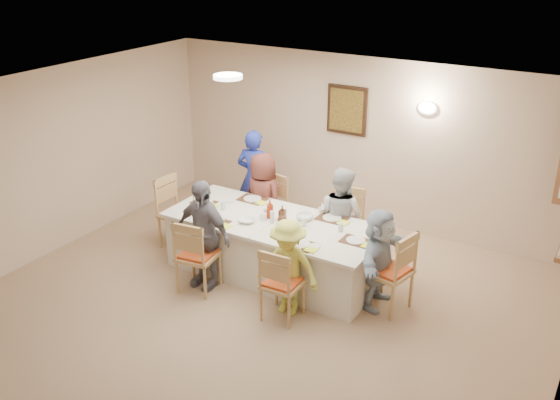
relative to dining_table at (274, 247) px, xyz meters
The scene contains 44 objects.
ground 1.46m from the dining_table, 78.67° to the right, with size 7.00×7.00×0.00m, color #A38161.
room_walls 1.81m from the dining_table, 78.67° to the right, with size 7.00×7.00×7.00m.
wall_picture 2.46m from the dining_table, 90.62° to the left, with size 0.62×0.05×0.72m.
wall_sconce 2.81m from the dining_table, 60.18° to the left, with size 0.26×0.09×0.18m, color white.
ceiling_light 2.21m from the dining_table, behind, with size 0.36×0.36×0.05m, color white.
dining_table is the anchor object (origin of this frame).
chair_back_left 1.00m from the dining_table, 126.87° to the left, with size 0.46×0.46×0.95m, color tan, non-canonical shape.
chair_back_right 1.01m from the dining_table, 53.13° to the left, with size 0.47×0.47×0.99m, color tan, non-canonical shape.
chair_front_left 1.01m from the dining_table, 126.87° to the right, with size 0.46×0.46×0.97m, color tan, non-canonical shape.
chair_front_right 1.00m from the dining_table, 53.13° to the right, with size 0.44×0.44×0.91m, color tan, non-canonical shape.
chair_left_end 1.56m from the dining_table, behind, with size 0.49×0.49×1.01m, color tan, non-canonical shape.
chair_right_end 1.55m from the dining_table, ahead, with size 0.48×0.48×1.01m, color tan, non-canonical shape.
diner_back_left 0.95m from the dining_table, 131.42° to the left, with size 0.73×0.55×1.34m, color brown.
diner_back_right 0.96m from the dining_table, 48.58° to the left, with size 0.75×0.63×1.36m, color silver.
diner_front_left 0.96m from the dining_table, 131.42° to the right, with size 0.85×0.42×1.41m, color slate.
diner_front_right 0.93m from the dining_table, 48.58° to the right, with size 0.79×0.50×1.17m, color #D9DE54.
diner_right_end 1.44m from the dining_table, ahead, with size 0.38×1.15×1.23m, color #AABCD1.
caregiver 1.60m from the dining_table, 132.40° to the left, with size 0.58×0.43×1.48m, color #2334B1.
placemat_fl 0.83m from the dining_table, 145.01° to the right, with size 0.34×0.25×0.01m, color #472B19.
plate_fl 0.83m from the dining_table, 145.01° to the right, with size 0.23×0.23×0.01m, color white.
napkin_fl 0.74m from the dining_table, 131.78° to the right, with size 0.14×0.14×0.01m, color #EBFF35.
placemat_fr 0.83m from the dining_table, 34.99° to the right, with size 0.38×0.28×0.01m, color #472B19.
plate_fr 0.83m from the dining_table, 34.99° to the right, with size 0.25×0.25×0.02m, color white.
napkin_fr 0.99m from the dining_table, 31.07° to the right, with size 0.13×0.13×0.01m, color #EBFF35.
placemat_bl 0.83m from the dining_table, 145.01° to the left, with size 0.38×0.28×0.01m, color #472B19.
plate_bl 0.83m from the dining_table, 145.01° to the left, with size 0.24×0.24×0.02m, color white.
napkin_bl 0.68m from the dining_table, 138.62° to the left, with size 0.13×0.13×0.01m, color #EBFF35.
placemat_br 0.83m from the dining_table, 34.99° to the left, with size 0.38×0.28×0.01m, color #472B19.
plate_br 0.83m from the dining_table, 34.99° to the left, with size 0.24×0.24×0.01m, color white.
napkin_br 0.95m from the dining_table, 25.38° to the left, with size 0.13×0.13×0.01m, color #EBFF35.
placemat_le 1.16m from the dining_table, behind, with size 0.32×0.24×0.01m, color #472B19.
plate_le 1.17m from the dining_table, behind, with size 0.25×0.25×0.02m, color white.
napkin_le 1.00m from the dining_table, behind, with size 0.14×0.14×0.01m, color #EBFF35.
placemat_re 1.18m from the dining_table, ahead, with size 0.35×0.26×0.01m, color #472B19.
plate_re 1.19m from the dining_table, ahead, with size 0.22×0.22×0.01m, color white.
napkin_re 1.36m from the dining_table, ahead, with size 0.14×0.14×0.01m, color #EBFF35.
teacup_a 0.93m from the dining_table, 159.86° to the right, with size 0.13×0.13×0.09m, color white.
teacup_b 0.76m from the dining_table, 49.50° to the left, with size 0.10×0.10×0.08m, color white.
bowl_a 0.53m from the dining_table, 139.91° to the right, with size 0.28×0.28×0.05m, color white.
bowl_b 0.56m from the dining_table, 34.97° to the left, with size 0.27×0.27×0.07m, color white.
condiment_ketchup 0.51m from the dining_table, 155.08° to the left, with size 0.12×0.12×0.25m, color #A42A0E.
condiment_brown 0.48m from the dining_table, 51.69° to the left, with size 0.10×0.10×0.18m, color #4B2414.
condiment_malt 0.48m from the dining_table, ahead, with size 0.14×0.14×0.15m, color #4B2414.
drinking_glass 0.46m from the dining_table, 161.57° to the left, with size 0.07×0.07×0.10m, color silver.
Camera 1 is at (3.43, -4.65, 4.06)m, focal length 40.00 mm.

